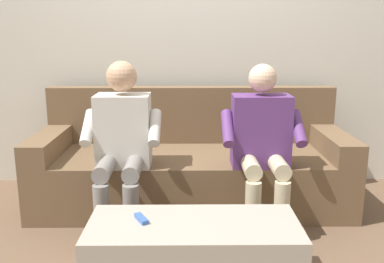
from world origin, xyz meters
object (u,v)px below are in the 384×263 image
(person_right_seated, at_px, (122,137))
(coffee_table, at_px, (194,256))
(couch, at_px, (192,167))
(person_left_seated, at_px, (262,139))
(remote_blue, at_px, (141,219))

(person_right_seated, bearing_deg, coffee_table, 121.50)
(couch, bearing_deg, person_right_seated, 41.77)
(person_left_seated, bearing_deg, remote_blue, 44.73)
(couch, distance_m, person_right_seated, 0.71)
(person_right_seated, bearing_deg, remote_blue, 105.19)
(coffee_table, relative_size, person_left_seated, 0.97)
(couch, height_order, remote_blue, couch)
(couch, xyz_separation_m, remote_blue, (0.27, 1.15, 0.09))
(coffee_table, distance_m, person_left_seated, 0.99)
(couch, distance_m, remote_blue, 1.18)
(remote_blue, bearing_deg, person_right_seated, -12.21)
(couch, height_order, coffee_table, couch)
(coffee_table, relative_size, person_right_seated, 0.96)
(coffee_table, height_order, person_right_seated, person_right_seated)
(couch, relative_size, coffee_table, 2.17)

